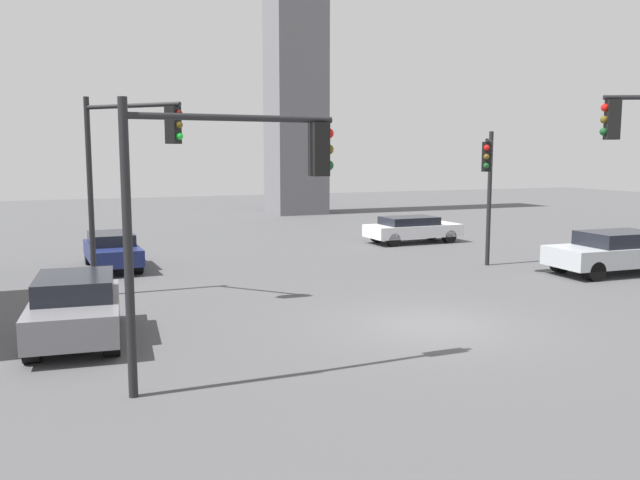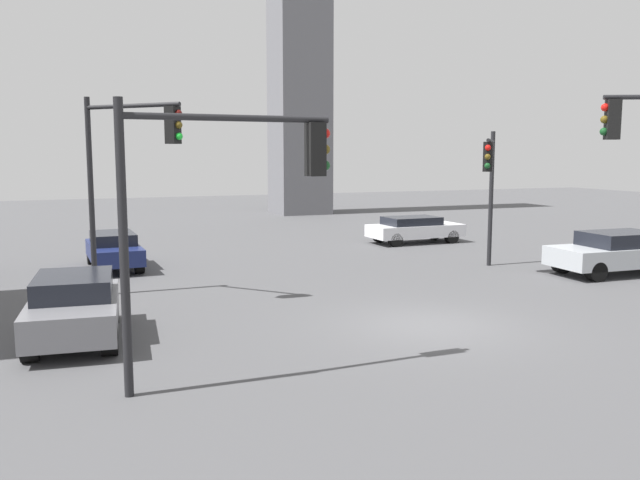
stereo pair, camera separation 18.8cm
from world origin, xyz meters
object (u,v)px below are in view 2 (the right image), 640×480
traffic_light_1 (490,174)px  car_1 (114,249)px  traffic_light_2 (225,184)px  car_3 (74,307)px  traffic_light_3 (128,157)px  car_0 (414,229)px  car_2 (617,252)px

traffic_light_1 → car_1: bearing=-74.1°
traffic_light_2 → car_3: 5.57m
traffic_light_3 → car_0: (13.70, 7.77, -3.42)m
car_3 → car_0: bearing=132.1°
traffic_light_2 → car_3: bearing=120.0°
traffic_light_3 → car_3: traffic_light_3 is taller
traffic_light_1 → car_0: traffic_light_1 is taller
traffic_light_3 → car_0: bearing=77.7°
traffic_light_1 → car_1: size_ratio=1.20×
traffic_light_2 → car_0: size_ratio=1.15×
car_0 → traffic_light_2: bearing=-130.7°
car_2 → car_3: 17.92m
car_2 → car_3: (-17.83, -1.74, -0.02)m
traffic_light_1 → car_3: size_ratio=1.18×
traffic_light_2 → car_1: traffic_light_2 is taller
car_1 → car_2: car_2 is taller
car_1 → traffic_light_3: bearing=-1.2°
car_1 → car_3: (-1.60, -9.48, 0.06)m
traffic_light_1 → car_2: (3.77, -2.27, -2.68)m
car_0 → car_1: (-13.77, -2.03, 0.03)m
traffic_light_1 → car_0: (1.31, 7.50, -2.78)m
traffic_light_3 → car_1: bearing=138.8°
traffic_light_3 → car_1: size_ratio=1.39×
car_2 → traffic_light_1: bearing=-28.6°
traffic_light_2 → car_0: 20.35m
traffic_light_3 → car_0: size_ratio=1.30×
traffic_light_1 → car_3: bearing=-34.4°
traffic_light_3 → car_3: (-1.66, -3.74, -3.33)m
traffic_light_1 → traffic_light_2: size_ratio=0.98×
car_1 → car_3: bearing=-11.4°
traffic_light_2 → car_0: (12.81, 15.53, -2.98)m
traffic_light_3 → car_1: 6.66m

